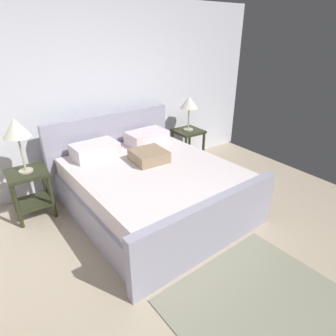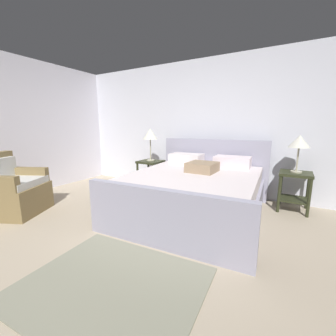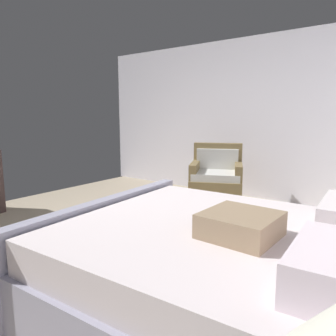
# 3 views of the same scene
# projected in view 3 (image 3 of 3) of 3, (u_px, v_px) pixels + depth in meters

# --- Properties ---
(ground_plane) EXTENTS (5.79, 5.24, 0.02)m
(ground_plane) POSITION_uv_depth(u_px,v_px,m) (104.00, 252.00, 3.12)
(ground_plane) COLOR tan
(wall_side_left) EXTENTS (0.12, 5.36, 2.52)m
(wall_side_left) POSITION_uv_depth(u_px,v_px,m) (237.00, 119.00, 5.25)
(wall_side_left) COLOR silver
(wall_side_left) RESTS_ON ground
(bed) EXTENTS (2.02, 2.24, 1.05)m
(bed) POSITION_uv_depth(u_px,v_px,m) (228.00, 273.00, 2.00)
(bed) COLOR #A09EB4
(bed) RESTS_ON ground
(armchair) EXTENTS (0.97, 0.96, 0.90)m
(armchair) POSITION_uv_depth(u_px,v_px,m) (216.00, 182.00, 4.66)
(armchair) COLOR olive
(armchair) RESTS_ON ground
(area_rug) EXTENTS (1.52, 1.26, 0.01)m
(area_rug) POSITION_uv_depth(u_px,v_px,m) (62.00, 252.00, 3.09)
(area_rug) COLOR gray
(area_rug) RESTS_ON ground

